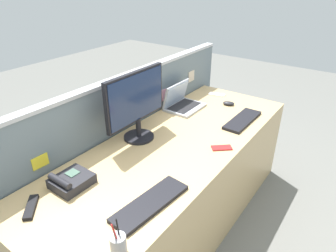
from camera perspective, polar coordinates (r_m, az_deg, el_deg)
ground_plane at (r=2.52m, az=0.97°, el=-17.81°), size 10.00×10.00×0.00m
desk at (r=2.27m, az=1.04°, el=-11.30°), size 2.27×0.81×0.74m
cubicle_divider at (r=2.39m, az=-7.75°, el=-3.45°), size 2.55×0.07×1.14m
desktop_monitor at (r=2.02m, az=-6.07°, el=4.64°), size 0.54×0.21×0.48m
laptop at (r=2.58m, az=2.61°, el=4.58°), size 0.32×0.25×0.21m
desk_phone at (r=1.75m, az=-18.00°, el=-9.92°), size 0.20×0.18×0.09m
keyboard_main at (r=1.57m, az=-3.38°, el=-14.42°), size 0.46×0.18×0.02m
keyboard_spare at (r=2.42m, az=13.99°, el=1.10°), size 0.44×0.14×0.02m
computer_mouse_right_hand at (r=2.69m, az=11.48°, el=4.26°), size 0.09×0.11×0.03m
pen_cup at (r=1.35m, az=-9.45°, el=-21.32°), size 0.07×0.07×0.17m
cell_phone_white_slab at (r=2.90m, az=9.28°, el=5.96°), size 0.09×0.16×0.01m
cell_phone_red_case at (r=2.04m, az=10.18°, el=-4.10°), size 0.13×0.14×0.01m
tv_remote at (r=1.69m, az=-24.64°, el=-13.87°), size 0.15×0.15×0.02m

